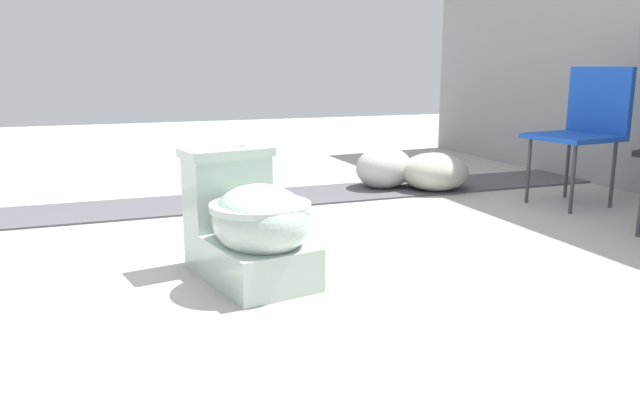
# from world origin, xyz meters

# --- Properties ---
(ground_plane) EXTENTS (14.00, 14.00, 0.00)m
(ground_plane) POSITION_xyz_m (0.00, 0.00, 0.00)
(ground_plane) COLOR #A8A59E
(gravel_strip) EXTENTS (0.56, 8.00, 0.01)m
(gravel_strip) POSITION_xyz_m (-1.14, 0.50, 0.01)
(gravel_strip) COLOR #4C4C51
(gravel_strip) RESTS_ON ground
(toilet) EXTENTS (0.69, 0.49, 0.52)m
(toilet) POSITION_xyz_m (0.30, -0.03, 0.22)
(toilet) COLOR #B2C6B7
(toilet) RESTS_ON ground
(folding_chair_left) EXTENTS (0.49, 0.49, 0.83)m
(folding_chair_left) POSITION_xyz_m (-0.35, 2.23, 0.51)
(folding_chair_left) COLOR #1947B2
(folding_chair_left) RESTS_ON ground
(boulder_near) EXTENTS (0.51, 0.54, 0.29)m
(boulder_near) POSITION_xyz_m (-1.21, 1.30, 0.15)
(boulder_near) COLOR #B7B2AD
(boulder_near) RESTS_ON ground
(boulder_far) EXTENTS (0.61, 0.61, 0.26)m
(boulder_far) POSITION_xyz_m (-1.02, 1.60, 0.13)
(boulder_far) COLOR #ADA899
(boulder_far) RESTS_ON ground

